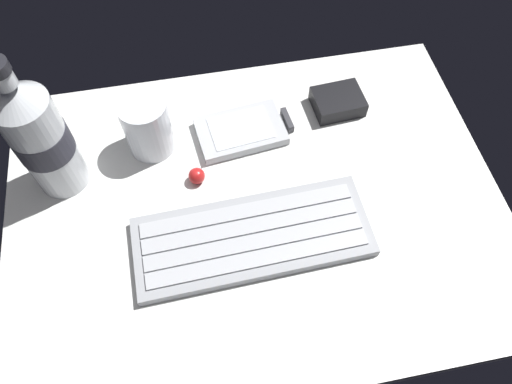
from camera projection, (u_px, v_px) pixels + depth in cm
name	position (u px, v px, depth cm)	size (l,w,h in cm)	color
ground_plane	(256.00, 209.00, 62.69)	(64.00, 48.00, 2.80)	silver
keyboard	(253.00, 237.00, 58.68)	(29.34, 11.92, 1.70)	#93969B
handheld_device	(245.00, 130.00, 67.14)	(13.37, 8.94, 1.50)	#B7BABF
juice_cup	(148.00, 128.00, 63.37)	(6.40, 6.40, 8.50)	silver
water_bottle	(40.00, 137.00, 56.22)	(6.73, 6.73, 20.80)	silver
charger_block	(338.00, 102.00, 69.18)	(7.00, 5.60, 2.40)	black
trackball_mouse	(197.00, 176.00, 62.84)	(2.20, 2.20, 2.20)	red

